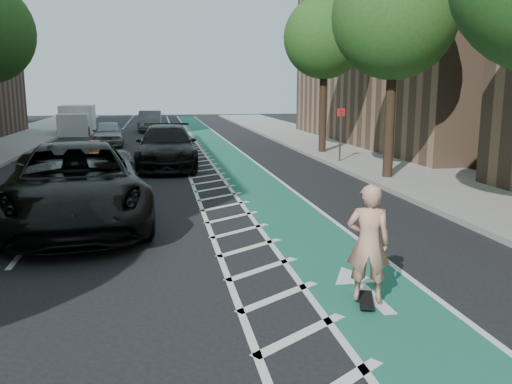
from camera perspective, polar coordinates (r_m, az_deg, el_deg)
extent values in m
plane|color=black|center=(11.43, -8.12, -6.25)|extent=(120.00, 120.00, 0.00)
cube|color=#195848|center=(21.46, -1.17, 1.92)|extent=(2.00, 90.00, 0.01)
cube|color=silver|center=(21.27, -5.16, 1.80)|extent=(1.40, 90.00, 0.01)
cube|color=gray|center=(23.36, 14.79, 2.47)|extent=(5.00, 90.00, 0.15)
cube|color=gray|center=(22.44, 9.10, 2.38)|extent=(0.12, 90.00, 0.16)
cylinder|color=#382619|center=(20.68, 13.37, 7.41)|extent=(0.36, 0.36, 4.40)
sphere|color=#22511B|center=(20.79, 13.82, 17.36)|extent=(4.20, 4.20, 4.20)
cylinder|color=#382619|center=(28.19, 6.82, 8.48)|extent=(0.36, 0.36, 4.40)
sphere|color=#22511B|center=(28.27, 6.99, 15.79)|extent=(4.20, 4.20, 4.20)
cylinder|color=#4C4C4C|center=(24.36, 8.85, 5.70)|extent=(0.08, 0.08, 2.40)
cube|color=red|center=(24.29, 8.93, 8.29)|extent=(0.35, 0.02, 0.35)
cube|color=black|center=(8.82, 11.51, -11.06)|extent=(0.45, 0.78, 0.03)
cylinder|color=black|center=(9.07, 10.93, -10.80)|extent=(0.05, 0.06, 0.06)
cylinder|color=black|center=(9.07, 11.92, -10.82)|extent=(0.05, 0.06, 0.06)
cylinder|color=black|center=(8.60, 11.04, -12.03)|extent=(0.05, 0.06, 0.06)
cylinder|color=black|center=(8.61, 12.09, -12.04)|extent=(0.05, 0.06, 0.06)
imported|color=tan|center=(8.52, 11.74, -5.24)|extent=(0.77, 0.63, 1.83)
imported|color=black|center=(14.14, -18.46, 0.77)|extent=(4.12, 7.53, 2.00)
imported|color=black|center=(23.46, -9.40, 4.72)|extent=(2.62, 6.16, 1.77)
imported|color=#949599|center=(33.20, -15.27, 5.98)|extent=(1.87, 4.32, 1.45)
imported|color=#5E5E63|center=(43.64, -11.09, 7.34)|extent=(1.84, 4.90, 1.60)
cube|color=white|center=(42.92, -18.24, 7.27)|extent=(2.36, 3.38, 2.09)
cube|color=white|center=(40.46, -18.63, 6.69)|extent=(2.12, 1.71, 1.57)
cylinder|color=black|center=(40.20, -20.00, 5.98)|extent=(0.27, 0.74, 0.73)
cylinder|color=black|center=(39.96, -17.32, 6.12)|extent=(0.27, 0.74, 0.73)
cylinder|color=black|center=(43.91, -19.28, 6.39)|extent=(0.27, 0.74, 0.73)
cylinder|color=black|center=(43.69, -16.83, 6.51)|extent=(0.27, 0.74, 0.73)
cylinder|color=#E2550B|center=(20.42, -19.91, 2.22)|extent=(0.58, 0.58, 1.00)
cylinder|color=silver|center=(20.45, -19.88, 1.76)|extent=(0.59, 0.59, 0.13)
cylinder|color=silver|center=(20.40, -19.94, 2.63)|extent=(0.59, 0.59, 0.13)
cylinder|color=black|center=(20.49, -19.83, 0.90)|extent=(0.74, 0.74, 0.04)
cylinder|color=#FF500D|center=(20.89, -19.14, 2.32)|extent=(0.52, 0.52, 0.91)
cylinder|color=silver|center=(20.91, -19.12, 1.91)|extent=(0.53, 0.53, 0.12)
cylinder|color=silver|center=(20.87, -19.16, 2.67)|extent=(0.53, 0.53, 0.12)
cylinder|color=black|center=(20.95, -19.07, 1.15)|extent=(0.66, 0.66, 0.04)
cylinder|color=#D8500B|center=(26.95, -16.58, 4.27)|extent=(0.52, 0.52, 0.90)
cylinder|color=silver|center=(26.97, -16.56, 3.95)|extent=(0.53, 0.53, 0.12)
cylinder|color=silver|center=(26.94, -16.60, 4.54)|extent=(0.53, 0.53, 0.12)
cylinder|color=black|center=(27.00, -16.53, 3.36)|extent=(0.66, 0.66, 0.04)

